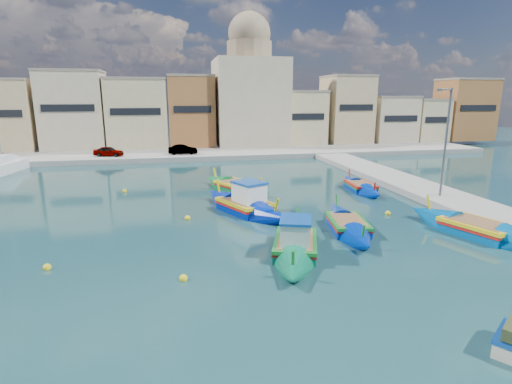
{
  "coord_description": "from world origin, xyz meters",
  "views": [
    {
      "loc": [
        -1.04,
        -18.59,
        7.4
      ],
      "look_at": [
        4.0,
        6.0,
        1.4
      ],
      "focal_mm": 28.0,
      "sensor_mm": 36.0,
      "label": 1
    }
  ],
  "objects_px": {
    "quay_street_lamp": "(445,142)",
    "luzzu_cyan_south": "(477,230)",
    "luzzu_green": "(236,187)",
    "luzzu_blue_south": "(348,226)",
    "church_block": "(249,90)",
    "luzzu_cyan_mid": "(360,188)",
    "yacht_north": "(11,165)",
    "luzzu_blue_cabin": "(245,206)",
    "luzzu_turquoise_cabin": "(295,246)"
  },
  "relations": [
    {
      "from": "luzzu_turquoise_cabin",
      "to": "yacht_north",
      "type": "relative_size",
      "value": 0.77
    },
    {
      "from": "church_block",
      "to": "yacht_north",
      "type": "bearing_deg",
      "value": -154.55
    },
    {
      "from": "luzzu_blue_cabin",
      "to": "luzzu_cyan_mid",
      "type": "xyz_separation_m",
      "value": [
        10.26,
        4.28,
        -0.16
      ]
    },
    {
      "from": "yacht_north",
      "to": "luzzu_blue_cabin",
      "type": "bearing_deg",
      "value": -44.0
    },
    {
      "from": "luzzu_blue_south",
      "to": "luzzu_blue_cabin",
      "type": "bearing_deg",
      "value": 136.29
    },
    {
      "from": "church_block",
      "to": "luzzu_blue_cabin",
      "type": "bearing_deg",
      "value": -101.2
    },
    {
      "from": "luzzu_blue_south",
      "to": "church_block",
      "type": "bearing_deg",
      "value": 87.62
    },
    {
      "from": "luzzu_green",
      "to": "luzzu_blue_south",
      "type": "bearing_deg",
      "value": -66.96
    },
    {
      "from": "luzzu_turquoise_cabin",
      "to": "luzzu_blue_south",
      "type": "relative_size",
      "value": 1.09
    },
    {
      "from": "quay_street_lamp",
      "to": "luzzu_cyan_south",
      "type": "relative_size",
      "value": 0.88
    },
    {
      "from": "luzzu_cyan_mid",
      "to": "church_block",
      "type": "bearing_deg",
      "value": 96.97
    },
    {
      "from": "luzzu_turquoise_cabin",
      "to": "luzzu_cyan_mid",
      "type": "bearing_deg",
      "value": 52.12
    },
    {
      "from": "luzzu_blue_cabin",
      "to": "luzzu_cyan_mid",
      "type": "relative_size",
      "value": 1.22
    },
    {
      "from": "luzzu_cyan_south",
      "to": "yacht_north",
      "type": "relative_size",
      "value": 0.77
    },
    {
      "from": "luzzu_cyan_south",
      "to": "quay_street_lamp",
      "type": "bearing_deg",
      "value": 70.02
    },
    {
      "from": "luzzu_cyan_mid",
      "to": "luzzu_cyan_south",
      "type": "height_order",
      "value": "luzzu_cyan_south"
    },
    {
      "from": "church_block",
      "to": "luzzu_cyan_south",
      "type": "xyz_separation_m",
      "value": [
        5.0,
        -40.72,
        -8.12
      ]
    },
    {
      "from": "luzzu_cyan_mid",
      "to": "luzzu_green",
      "type": "xyz_separation_m",
      "value": [
        -9.9,
        1.95,
        0.04
      ]
    },
    {
      "from": "quay_street_lamp",
      "to": "yacht_north",
      "type": "height_order",
      "value": "yacht_north"
    },
    {
      "from": "quay_street_lamp",
      "to": "luzzu_green",
      "type": "xyz_separation_m",
      "value": [
        -13.75,
        6.55,
        -4.06
      ]
    },
    {
      "from": "luzzu_turquoise_cabin",
      "to": "luzzu_green",
      "type": "relative_size",
      "value": 1.12
    },
    {
      "from": "church_block",
      "to": "quay_street_lamp",
      "type": "xyz_separation_m",
      "value": [
        7.44,
        -34.0,
        -4.07
      ]
    },
    {
      "from": "luzzu_green",
      "to": "church_block",
      "type": "bearing_deg",
      "value": 77.06
    },
    {
      "from": "church_block",
      "to": "luzzu_blue_south",
      "type": "relative_size",
      "value": 2.28
    },
    {
      "from": "church_block",
      "to": "quay_street_lamp",
      "type": "bearing_deg",
      "value": -77.65
    },
    {
      "from": "luzzu_turquoise_cabin",
      "to": "luzzu_blue_south",
      "type": "bearing_deg",
      "value": 33.35
    },
    {
      "from": "church_block",
      "to": "quay_street_lamp",
      "type": "relative_size",
      "value": 2.39
    },
    {
      "from": "luzzu_blue_south",
      "to": "yacht_north",
      "type": "xyz_separation_m",
      "value": [
        -26.22,
        25.27,
        0.22
      ]
    },
    {
      "from": "luzzu_cyan_south",
      "to": "luzzu_blue_south",
      "type": "bearing_deg",
      "value": 161.51
    },
    {
      "from": "luzzu_blue_south",
      "to": "yacht_north",
      "type": "bearing_deg",
      "value": 136.05
    },
    {
      "from": "luzzu_turquoise_cabin",
      "to": "luzzu_cyan_south",
      "type": "distance_m",
      "value": 10.49
    },
    {
      "from": "luzzu_turquoise_cabin",
      "to": "luzzu_cyan_mid",
      "type": "distance_m",
      "value": 14.78
    },
    {
      "from": "luzzu_turquoise_cabin",
      "to": "luzzu_cyan_mid",
      "type": "height_order",
      "value": "luzzu_turquoise_cabin"
    },
    {
      "from": "church_block",
      "to": "luzzu_blue_cabin",
      "type": "distance_m",
      "value": 35.25
    },
    {
      "from": "church_block",
      "to": "luzzu_turquoise_cabin",
      "type": "relative_size",
      "value": 2.1
    },
    {
      "from": "luzzu_blue_cabin",
      "to": "luzzu_green",
      "type": "height_order",
      "value": "luzzu_blue_cabin"
    },
    {
      "from": "luzzu_green",
      "to": "luzzu_blue_cabin",
      "type": "bearing_deg",
      "value": -93.3
    },
    {
      "from": "luzzu_green",
      "to": "luzzu_blue_south",
      "type": "height_order",
      "value": "luzzu_green"
    },
    {
      "from": "luzzu_cyan_mid",
      "to": "luzzu_blue_south",
      "type": "relative_size",
      "value": 0.9
    },
    {
      "from": "yacht_north",
      "to": "luzzu_blue_south",
      "type": "bearing_deg",
      "value": -43.95
    },
    {
      "from": "luzzu_turquoise_cabin",
      "to": "luzzu_cyan_south",
      "type": "relative_size",
      "value": 1.01
    },
    {
      "from": "luzzu_turquoise_cabin",
      "to": "luzzu_blue_cabin",
      "type": "bearing_deg",
      "value": 99.11
    },
    {
      "from": "luzzu_blue_south",
      "to": "luzzu_cyan_mid",
      "type": "bearing_deg",
      "value": 60.3
    },
    {
      "from": "luzzu_cyan_mid",
      "to": "yacht_north",
      "type": "bearing_deg",
      "value": 152.79
    },
    {
      "from": "luzzu_cyan_mid",
      "to": "luzzu_green",
      "type": "bearing_deg",
      "value": 168.88
    },
    {
      "from": "luzzu_green",
      "to": "luzzu_cyan_mid",
      "type": "bearing_deg",
      "value": -11.12
    },
    {
      "from": "quay_street_lamp",
      "to": "luzzu_blue_south",
      "type": "relative_size",
      "value": 0.96
    },
    {
      "from": "luzzu_green",
      "to": "luzzu_cyan_south",
      "type": "distance_m",
      "value": 17.44
    },
    {
      "from": "luzzu_blue_cabin",
      "to": "luzzu_cyan_mid",
      "type": "bearing_deg",
      "value": 22.62
    },
    {
      "from": "quay_street_lamp",
      "to": "luzzu_turquoise_cabin",
      "type": "relative_size",
      "value": 0.88
    }
  ]
}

